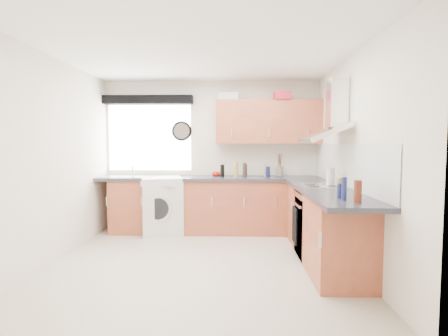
{
  "coord_description": "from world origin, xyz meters",
  "views": [
    {
      "loc": [
        0.42,
        -4.14,
        1.45
      ],
      "look_at": [
        0.25,
        0.85,
        1.1
      ],
      "focal_mm": 28.0,
      "sensor_mm": 36.0,
      "label": 1
    }
  ],
  "objects_px": {
    "oven": "(320,224)",
    "washing_machine": "(162,205)",
    "upper_cabinets": "(268,122)",
    "extractor_hood": "(330,118)"
  },
  "relations": [
    {
      "from": "oven",
      "to": "washing_machine",
      "type": "xyz_separation_m",
      "value": [
        -2.27,
        1.1,
        0.03
      ]
    },
    {
      "from": "upper_cabinets",
      "to": "washing_machine",
      "type": "bearing_deg",
      "value": -172.54
    },
    {
      "from": "upper_cabinets",
      "to": "washing_machine",
      "type": "xyz_separation_m",
      "value": [
        -1.72,
        -0.23,
        -1.34
      ]
    },
    {
      "from": "extractor_hood",
      "to": "upper_cabinets",
      "type": "xyz_separation_m",
      "value": [
        -0.65,
        1.33,
        0.03
      ]
    },
    {
      "from": "oven",
      "to": "upper_cabinets",
      "type": "relative_size",
      "value": 0.5
    },
    {
      "from": "oven",
      "to": "washing_machine",
      "type": "distance_m",
      "value": 2.52
    },
    {
      "from": "oven",
      "to": "upper_cabinets",
      "type": "distance_m",
      "value": 1.99
    },
    {
      "from": "upper_cabinets",
      "to": "washing_machine",
      "type": "distance_m",
      "value": 2.19
    },
    {
      "from": "extractor_hood",
      "to": "upper_cabinets",
      "type": "height_order",
      "value": "upper_cabinets"
    },
    {
      "from": "washing_machine",
      "to": "oven",
      "type": "bearing_deg",
      "value": -41.34
    }
  ]
}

